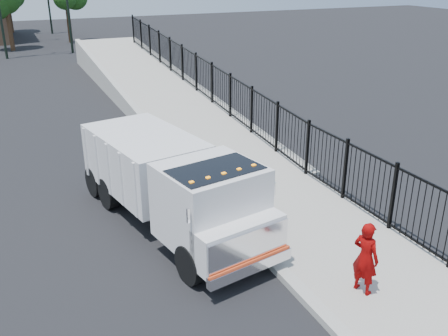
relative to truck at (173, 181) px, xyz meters
name	(u,v)px	position (x,y,z in m)	size (l,w,h in m)	color
ground	(270,262)	(1.50, -2.55, -1.33)	(120.00, 120.00, 0.00)	black
sidewalk	(392,287)	(3.43, -4.55, -1.27)	(3.55, 12.00, 0.12)	#9E998E
curb	(318,309)	(1.50, -4.55, -1.25)	(0.30, 12.00, 0.16)	#ADAAA3
ramp	(158,99)	(3.63, 13.45, -1.33)	(3.95, 24.00, 1.70)	#9E998E
iron_fence	(212,96)	(5.05, 9.45, -0.43)	(0.10, 28.00, 1.80)	black
truck	(173,181)	(0.00, 0.00, 0.00)	(3.50, 7.22, 2.37)	black
worker	(365,258)	(2.67, -4.45, -0.40)	(0.59, 0.39, 1.62)	#7C0303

